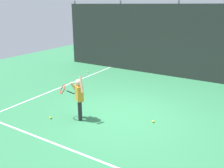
# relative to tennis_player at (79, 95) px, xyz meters

# --- Properties ---
(ground_plane) EXTENTS (20.00, 20.00, 0.00)m
(ground_plane) POSITION_rel_tennis_player_xyz_m (0.92, 0.88, -0.73)
(ground_plane) COLOR #2D7247
(court_line_baseline) EXTENTS (9.00, 0.05, 0.00)m
(court_line_baseline) POSITION_rel_tennis_player_xyz_m (0.92, -1.35, -0.72)
(court_line_baseline) COLOR white
(court_line_baseline) RESTS_ON ground
(court_line_sideline) EXTENTS (0.05, 9.00, 0.00)m
(court_line_sideline) POSITION_rel_tennis_player_xyz_m (-2.41, 1.88, -0.72)
(court_line_sideline) COLOR white
(court_line_sideline) RESTS_ON ground
(back_fence_windscreen) EXTENTS (11.61, 0.08, 3.19)m
(back_fence_windscreen) POSITION_rel_tennis_player_xyz_m (0.92, 5.67, 0.87)
(back_fence_windscreen) COLOR #282D2B
(back_fence_windscreen) RESTS_ON ground
(fence_post_0) EXTENTS (0.09, 0.09, 3.34)m
(fence_post_0) POSITION_rel_tennis_player_xyz_m (-4.74, 5.73, 0.95)
(fence_post_0) COLOR slate
(fence_post_0) RESTS_ON ground
(fence_post_1) EXTENTS (0.09, 0.09, 3.34)m
(fence_post_1) POSITION_rel_tennis_player_xyz_m (-1.91, 5.73, 0.95)
(fence_post_1) COLOR slate
(fence_post_1) RESTS_ON ground
(fence_post_2) EXTENTS (0.09, 0.09, 3.34)m
(fence_post_2) POSITION_rel_tennis_player_xyz_m (0.92, 5.73, 0.95)
(fence_post_2) COLOR slate
(fence_post_2) RESTS_ON ground
(tennis_player) EXTENTS (0.89, 0.52, 1.35)m
(tennis_player) POSITION_rel_tennis_player_xyz_m (0.00, 0.00, 0.00)
(tennis_player) COLOR #232326
(tennis_player) RESTS_ON ground
(tennis_ball_0) EXTENTS (0.07, 0.07, 0.07)m
(tennis_ball_0) POSITION_rel_tennis_player_xyz_m (1.92, 0.89, -0.69)
(tennis_ball_0) COLOR #CCE033
(tennis_ball_0) RESTS_ON ground
(tennis_ball_2) EXTENTS (0.07, 0.07, 0.07)m
(tennis_ball_2) POSITION_rel_tennis_player_xyz_m (-0.72, -0.44, -0.69)
(tennis_ball_2) COLOR #CCE033
(tennis_ball_2) RESTS_ON ground
(tennis_ball_3) EXTENTS (0.07, 0.07, 0.07)m
(tennis_ball_3) POSITION_rel_tennis_player_xyz_m (-2.81, 4.16, -0.69)
(tennis_ball_3) COLOR #CCE033
(tennis_ball_3) RESTS_ON ground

